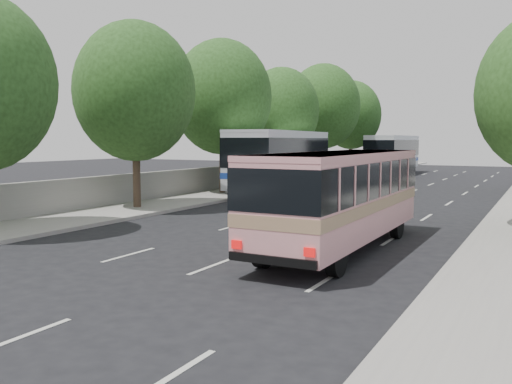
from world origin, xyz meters
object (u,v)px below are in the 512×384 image
Objects in this scene: pink_taxi at (304,191)px; white_pickup at (284,188)px; tour_coach_rear at (393,151)px; pink_bus at (341,189)px; tour_coach_front at (283,155)px.

pink_taxi is 2.01m from white_pickup.
tour_coach_rear reaches higher than white_pickup.
white_pickup is 0.42× the size of tour_coach_rear.
pink_bus is 10.82m from pink_taxi.
tour_coach_rear is at bearing 101.93° from pink_bus.
white_pickup is at bearing 123.29° from pink_bus.
pink_bus is at bearing -54.93° from pink_taxi.
tour_coach_front is 1.05× the size of tour_coach_rear.
tour_coach_rear is at bearing 100.93° from pink_taxi.
pink_taxi is 7.86m from tour_coach_front.
tour_coach_rear is at bearing 97.19° from white_pickup.
pink_taxi is at bearing -63.46° from tour_coach_front.
tour_coach_rear is at bearing 77.69° from tour_coach_front.
tour_coach_front reaches higher than white_pickup.
pink_taxi is 27.39m from tour_coach_rear.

